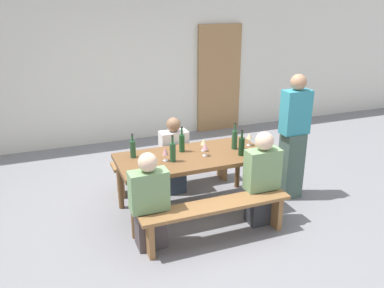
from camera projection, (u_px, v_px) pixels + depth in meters
ground_plane at (192, 209)px, 5.18m from camera, size 24.00×24.00×0.00m
back_wall at (131, 54)px, 7.29m from camera, size 14.00×0.20×3.20m
wooden_door at (219, 79)px, 7.95m from camera, size 0.90×0.06×2.10m
tasting_table at (192, 161)px, 4.95m from camera, size 1.84×0.86×0.75m
bench_near at (216, 212)px, 4.43m from camera, size 1.74×0.30×0.45m
bench_far at (173, 164)px, 5.70m from camera, size 1.74×0.30×0.45m
wine_bottle_0 at (235, 139)px, 5.10m from camera, size 0.07×0.07×0.35m
wine_bottle_1 at (242, 146)px, 4.89m from camera, size 0.07×0.07×0.33m
wine_bottle_2 at (173, 152)px, 4.71m from camera, size 0.07×0.07×0.33m
wine_bottle_3 at (133, 149)px, 4.83m from camera, size 0.07×0.07×0.30m
wine_bottle_4 at (182, 143)px, 5.01m from camera, size 0.07×0.07×0.33m
wine_glass_0 at (165, 151)px, 4.72m from camera, size 0.07×0.07×0.17m
wine_glass_1 at (204, 142)px, 5.03m from camera, size 0.08×0.08×0.16m
wine_glass_2 at (205, 147)px, 4.87m from camera, size 0.08×0.08×0.17m
wine_glass_3 at (249, 136)px, 5.21m from camera, size 0.08×0.08×0.17m
seated_guest_near_0 at (149, 204)px, 4.26m from camera, size 0.41×0.24×1.10m
seated_guest_near_1 at (262, 181)px, 4.71m from camera, size 0.41×0.24×1.15m
seated_guest_far_0 at (174, 157)px, 5.50m from camera, size 0.38×0.24×1.08m
standing_host at (293, 139)px, 5.26m from camera, size 0.36×0.24×1.69m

